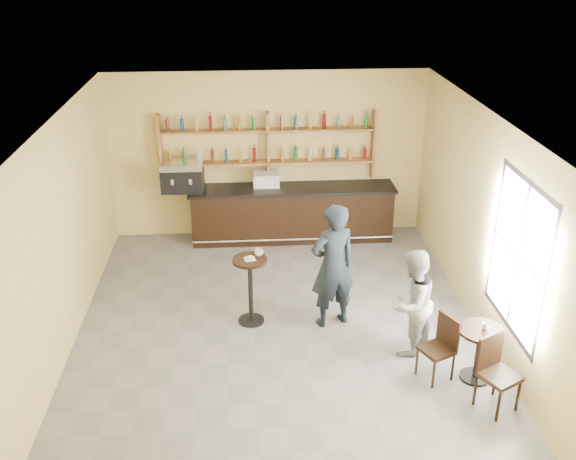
{
  "coord_description": "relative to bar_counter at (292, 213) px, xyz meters",
  "views": [
    {
      "loc": [
        -0.42,
        -8.22,
        5.39
      ],
      "look_at": [
        0.2,
        0.8,
        1.25
      ],
      "focal_mm": 40.0,
      "sensor_mm": 36.0,
      "label": 1
    }
  ],
  "objects": [
    {
      "name": "wall_left",
      "position": [
        -3.44,
        -3.15,
        1.07
      ],
      "size": [
        0.0,
        7.0,
        7.0
      ],
      "primitive_type": "plane",
      "rotation": [
        1.57,
        0.0,
        1.57
      ],
      "color": "#E6CE82",
      "rests_on": "floor"
    },
    {
      "name": "espresso_machine",
      "position": [
        -2.05,
        0.0,
        0.8
      ],
      "size": [
        0.79,
        0.52,
        0.55
      ],
      "primitive_type": null,
      "rotation": [
        0.0,
        0.0,
        -0.04
      ],
      "color": "black",
      "rests_on": "bar_counter"
    },
    {
      "name": "shelf_unit",
      "position": [
        -0.44,
        0.22,
        1.28
      ],
      "size": [
        4.0,
        0.26,
        1.4
      ],
      "primitive_type": null,
      "color": "brown",
      "rests_on": "wall_back"
    },
    {
      "name": "man_main",
      "position": [
        0.37,
        -3.08,
        0.45
      ],
      "size": [
        0.83,
        0.68,
        1.96
      ],
      "primitive_type": "imported",
      "rotation": [
        0.0,
        0.0,
        3.48
      ],
      "color": "black",
      "rests_on": "floor"
    },
    {
      "name": "chair_south",
      "position": [
        2.17,
        -5.16,
        -0.04
      ],
      "size": [
        0.58,
        0.58,
        0.99
      ],
      "primitive_type": null,
      "rotation": [
        0.0,
        0.0,
        0.5
      ],
      "color": "black",
      "rests_on": "floor"
    },
    {
      "name": "liquor_bottles",
      "position": [
        -0.44,
        0.22,
        1.45
      ],
      "size": [
        3.68,
        0.1,
        1.0
      ],
      "primitive_type": null,
      "color": "#8C5919",
      "rests_on": "shelf_unit"
    },
    {
      "name": "wall_back",
      "position": [
        -0.44,
        0.35,
        1.07
      ],
      "size": [
        7.0,
        0.0,
        7.0
      ],
      "primitive_type": "plane",
      "rotation": [
        1.57,
        0.0,
        0.0
      ],
      "color": "#E6CE82",
      "rests_on": "floor"
    },
    {
      "name": "pedestal_table",
      "position": [
        -0.85,
        -2.96,
        0.01
      ],
      "size": [
        0.58,
        0.58,
        1.08
      ],
      "primitive_type": null,
      "rotation": [
        0.0,
        0.0,
        -0.11
      ],
      "color": "black",
      "rests_on": "floor"
    },
    {
      "name": "window_pane",
      "position": [
        2.55,
        -4.35,
        1.17
      ],
      "size": [
        0.0,
        2.0,
        2.0
      ],
      "primitive_type": "plane",
      "rotation": [
        1.57,
        0.0,
        -1.57
      ],
      "color": "white",
      "rests_on": "wall_right"
    },
    {
      "name": "cafe_table",
      "position": [
        2.12,
        -4.56,
        -0.15
      ],
      "size": [
        0.74,
        0.74,
        0.77
      ],
      "primitive_type": null,
      "rotation": [
        0.0,
        0.0,
        0.25
      ],
      "color": "black",
      "rests_on": "floor"
    },
    {
      "name": "napkin",
      "position": [
        -0.85,
        -2.96,
        0.55
      ],
      "size": [
        0.18,
        0.18,
        0.0
      ],
      "primitive_type": "cube",
      "rotation": [
        0.0,
        0.0,
        0.17
      ],
      "color": "white",
      "rests_on": "pedestal_table"
    },
    {
      "name": "ceiling",
      "position": [
        -0.44,
        -3.15,
        2.67
      ],
      "size": [
        7.0,
        7.0,
        0.0
      ],
      "primitive_type": "plane",
      "rotation": [
        3.14,
        0.0,
        0.0
      ],
      "color": "white",
      "rests_on": "wall_back"
    },
    {
      "name": "window_frame",
      "position": [
        2.55,
        -4.35,
        1.17
      ],
      "size": [
        0.04,
        1.7,
        2.1
      ],
      "primitive_type": null,
      "color": "black",
      "rests_on": "wall_right"
    },
    {
      "name": "patron_second",
      "position": [
        1.37,
        -3.87,
        0.26
      ],
      "size": [
        0.96,
        0.96,
        1.58
      ],
      "primitive_type": "imported",
      "rotation": [
        0.0,
        0.0,
        -2.35
      ],
      "color": "gray",
      "rests_on": "floor"
    },
    {
      "name": "chair_west",
      "position": [
        1.57,
        -4.51,
        -0.08
      ],
      "size": [
        0.52,
        0.52,
        0.9
      ],
      "primitive_type": null,
      "rotation": [
        0.0,
        0.0,
        -1.12
      ],
      "color": "black",
      "rests_on": "floor"
    },
    {
      "name": "bar_counter",
      "position": [
        0.0,
        0.0,
        0.0
      ],
      "size": [
        3.92,
        0.76,
        1.06
      ],
      "primitive_type": null,
      "color": "black",
      "rests_on": "floor"
    },
    {
      "name": "pastry_case",
      "position": [
        -0.49,
        0.0,
        0.68
      ],
      "size": [
        0.55,
        0.46,
        0.3
      ],
      "primitive_type": null,
      "rotation": [
        0.0,
        0.0,
        -0.13
      ],
      "color": "silver",
      "rests_on": "bar_counter"
    },
    {
      "name": "wall_right",
      "position": [
        2.56,
        -3.15,
        1.07
      ],
      "size": [
        0.0,
        7.0,
        7.0
      ],
      "primitive_type": "plane",
      "rotation": [
        1.57,
        0.0,
        -1.57
      ],
      "color": "#E6CE82",
      "rests_on": "floor"
    },
    {
      "name": "cup_cafe",
      "position": [
        2.17,
        -4.56,
        0.29
      ],
      "size": [
        0.11,
        0.11,
        0.1
      ],
      "primitive_type": "imported",
      "rotation": [
        0.0,
        0.0,
        0.02
      ],
      "color": "white",
      "rests_on": "cafe_table"
    },
    {
      "name": "floor",
      "position": [
        -0.44,
        -3.15,
        -0.53
      ],
      "size": [
        7.0,
        7.0,
        0.0
      ],
      "primitive_type": "plane",
      "color": "slate",
      "rests_on": "ground"
    },
    {
      "name": "cup_pedestal",
      "position": [
        -0.71,
        -2.86,
        0.6
      ],
      "size": [
        0.14,
        0.14,
        0.1
      ],
      "primitive_type": "imported",
      "rotation": [
        0.0,
        0.0,
        0.09
      ],
      "color": "white",
      "rests_on": "pedestal_table"
    },
    {
      "name": "wall_front",
      "position": [
        -0.44,
        -6.65,
        1.07
      ],
      "size": [
        7.0,
        0.0,
        7.0
      ],
      "primitive_type": "plane",
      "rotation": [
        -1.57,
        0.0,
        0.0
      ],
      "color": "#E6CE82",
      "rests_on": "floor"
    },
    {
      "name": "donut",
      "position": [
        -0.84,
        -2.97,
        0.57
      ],
      "size": [
        0.15,
        0.15,
        0.04
      ],
      "primitive_type": "torus",
      "rotation": [
        0.0,
        0.0,
        0.43
      ],
      "color": "#D69B4E",
      "rests_on": "napkin"
    }
  ]
}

